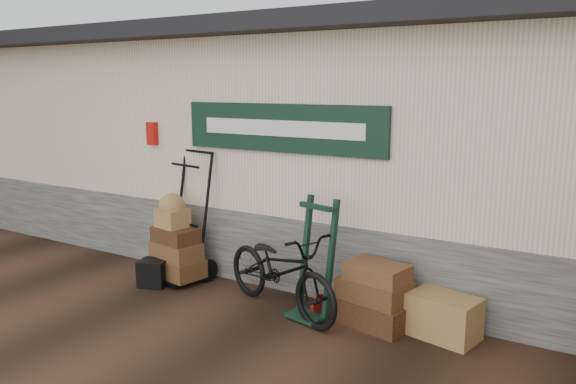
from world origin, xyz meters
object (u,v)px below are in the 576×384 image
at_px(bicycle, 281,265).
at_px(green_barrow, 315,259).
at_px(black_trunk, 153,273).
at_px(porter_trolley, 187,214).
at_px(suitcase_stack, 374,293).
at_px(wicker_hamper, 444,317).

bearing_deg(bicycle, green_barrow, -60.11).
height_order(black_trunk, bicycle, bicycle).
xyz_separation_m(porter_trolley, black_trunk, (-0.17, -0.46, -0.67)).
distance_m(porter_trolley, green_barrow, 1.99).
bearing_deg(suitcase_stack, black_trunk, -172.80).
height_order(suitcase_stack, wicker_hamper, suitcase_stack).
relative_size(green_barrow, black_trunk, 3.93).
relative_size(porter_trolley, wicker_hamper, 2.56).
distance_m(suitcase_stack, black_trunk, 2.78).
distance_m(wicker_hamper, bicycle, 1.75).
distance_m(green_barrow, wicker_hamper, 1.40).
bearing_deg(green_barrow, suitcase_stack, 26.28).
bearing_deg(suitcase_stack, green_barrow, -166.73).
height_order(porter_trolley, bicycle, porter_trolley).
relative_size(wicker_hamper, bicycle, 0.36).
distance_m(porter_trolley, black_trunk, 0.83).
relative_size(black_trunk, bicycle, 0.18).
bearing_deg(wicker_hamper, bicycle, -170.57).
relative_size(suitcase_stack, wicker_hamper, 1.17).
height_order(green_barrow, black_trunk, green_barrow).
xyz_separation_m(green_barrow, black_trunk, (-2.14, -0.20, -0.48)).
relative_size(green_barrow, suitcase_stack, 1.69).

